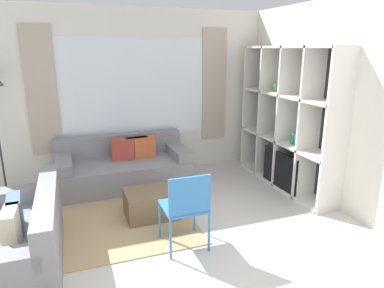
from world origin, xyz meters
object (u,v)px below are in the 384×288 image
object	(u,v)px
couch_main	(124,167)
couch_side	(14,241)
shelving_unit	(289,121)
folding_chair	(186,204)
ottoman	(152,204)

from	to	relation	value
couch_main	couch_side	distance (m)	2.21
shelving_unit	couch_side	world-z (taller)	shelving_unit
couch_side	folding_chair	size ratio (longest dim) A/B	1.87
couch_side	couch_main	bearing A→B (deg)	142.80
shelving_unit	couch_main	bearing A→B (deg)	160.29
ottoman	folding_chair	bearing A→B (deg)	-78.35
couch_main	ottoman	distance (m)	1.21
couch_main	ottoman	bearing A→B (deg)	-82.96
couch_main	ottoman	xyz separation A→B (m)	(0.15, -1.20, -0.11)
ottoman	shelving_unit	bearing A→B (deg)	8.97
shelving_unit	couch_side	distance (m)	3.89
couch_side	ottoman	size ratio (longest dim) A/B	2.49
couch_side	ottoman	bearing A→B (deg)	110.79
shelving_unit	ottoman	distance (m)	2.40
couch_side	ottoman	distance (m)	1.59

